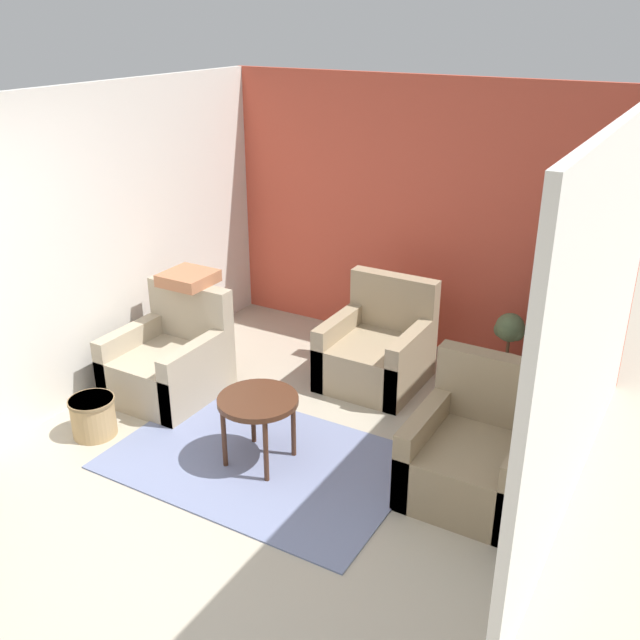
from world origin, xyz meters
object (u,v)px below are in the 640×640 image
(coffee_table, at_px, (258,406))
(potted_plant, at_px, (508,341))
(armchair_middle, at_px, (377,352))
(wicker_basket, at_px, (93,415))
(parrot, at_px, (585,223))
(armchair_left, at_px, (170,363))
(birdcage, at_px, (570,323))
(armchair_right, at_px, (475,456))

(coffee_table, relative_size, potted_plant, 0.93)
(armchair_middle, xyz_separation_m, wicker_basket, (-1.49, -1.86, -0.11))
(armchair_middle, height_order, parrot, parrot)
(coffee_table, xyz_separation_m, armchair_left, (-1.21, 0.46, -0.18))
(birdcage, relative_size, wicker_basket, 3.92)
(armchair_right, bearing_deg, armchair_middle, 138.74)
(armchair_left, bearing_deg, armchair_middle, 37.02)
(armchair_middle, xyz_separation_m, birdcage, (1.45, 0.56, 0.38))
(coffee_table, relative_size, wicker_basket, 1.64)
(potted_plant, bearing_deg, wicker_basket, -134.69)
(parrot, bearing_deg, birdcage, -90.00)
(potted_plant, xyz_separation_m, wicker_basket, (-2.45, -2.47, -0.19))
(potted_plant, bearing_deg, parrot, -6.41)
(armchair_middle, bearing_deg, armchair_right, -41.26)
(armchair_left, bearing_deg, potted_plant, 35.34)
(wicker_basket, bearing_deg, armchair_middle, 51.28)
(armchair_middle, xyz_separation_m, parrot, (1.45, 0.56, 1.22))
(birdcage, bearing_deg, coffee_table, -128.20)
(potted_plant, bearing_deg, armchair_left, -144.66)
(armchair_right, distance_m, potted_plant, 1.73)
(armchair_right, xyz_separation_m, birdcage, (0.20, 1.65, 0.38))
(coffee_table, distance_m, armchair_middle, 1.55)
(birdcage, relative_size, potted_plant, 2.23)
(armchair_middle, height_order, potted_plant, armchair_middle)
(birdcage, distance_m, parrot, 0.83)
(birdcage, bearing_deg, potted_plant, 173.31)
(armchair_left, distance_m, parrot, 3.50)
(armchair_left, bearing_deg, coffee_table, -20.88)
(coffee_table, height_order, birdcage, birdcage)
(armchair_middle, bearing_deg, birdcage, 21.11)
(parrot, bearing_deg, armchair_middle, -158.80)
(coffee_table, distance_m, wicker_basket, 1.37)
(armchair_right, distance_m, parrot, 2.06)
(armchair_left, bearing_deg, parrot, 29.62)
(armchair_right, relative_size, armchair_middle, 1.00)
(armchair_middle, bearing_deg, potted_plant, 32.74)
(armchair_middle, relative_size, birdcage, 0.65)
(coffee_table, distance_m, parrot, 2.84)
(armchair_middle, distance_m, parrot, 1.97)
(coffee_table, height_order, potted_plant, potted_plant)
(coffee_table, height_order, armchair_left, armchair_left)
(wicker_basket, bearing_deg, parrot, 39.49)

